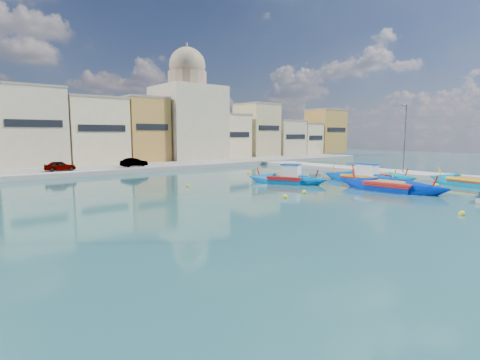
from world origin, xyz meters
name	(u,v)px	position (x,y,z in m)	size (l,w,h in m)	color
ground	(359,201)	(0.00, 0.00, 0.00)	(160.00, 160.00, 0.00)	#122D38
east_quay	(462,179)	(18.00, 0.00, 0.25)	(4.00, 70.00, 0.50)	gray
north_quay	(156,167)	(0.00, 32.00, 0.30)	(80.00, 8.00, 0.60)	gray
north_townhouses	(173,133)	(6.68, 39.36, 5.00)	(83.20, 7.87, 10.19)	beige
church_block	(188,112)	(10.00, 40.00, 8.41)	(10.00, 10.00, 19.10)	#BFB18E
quay_street_lamp	(404,138)	(17.44, 6.00, 4.34)	(1.18, 0.16, 8.00)	#595B60
parked_cars	(46,167)	(-14.01, 30.50, 1.15)	(22.49, 1.82, 1.13)	#4C1919
luzzu_turquoise_cabin	(362,178)	(9.70, 6.07, 0.35)	(2.58, 9.23, 2.93)	#00379F
luzzu_blue_cabin	(287,180)	(2.96, 9.99, 0.35)	(5.45, 8.24, 2.91)	#0057A7
luzzu_cyan_mid	(378,177)	(12.49, 6.06, 0.27)	(2.14, 8.58, 2.53)	#0080A2
luzzu_blue_south	(391,187)	(6.32, 1.14, 0.29)	(3.14, 9.80, 2.78)	#0020A2
luzzu_cyan_south	(470,183)	(15.00, -1.80, 0.28)	(3.30, 8.56, 2.59)	#0074A4
mooring_buoys	(309,188)	(1.61, 5.98, 0.08)	(18.30, 26.19, 0.36)	yellow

